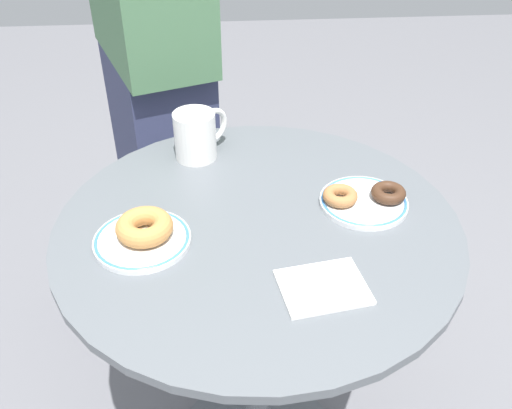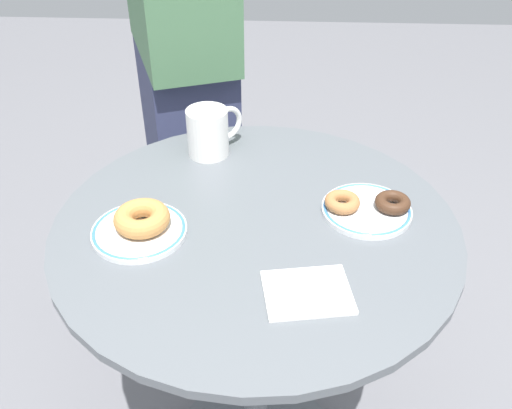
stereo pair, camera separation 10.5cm
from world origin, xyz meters
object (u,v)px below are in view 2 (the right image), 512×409
at_px(donut_old_fashioned, 142,218).
at_px(donut_chocolate, 393,202).
at_px(paper_napkin, 307,292).
at_px(coffee_mug, 209,132).
at_px(cafe_table, 256,321).
at_px(person_figure, 184,71).
at_px(plate_left, 139,231).
at_px(donut_cinnamon, 342,202).
at_px(plate_right, 367,210).

xyz_separation_m(donut_old_fashioned, donut_chocolate, (0.45, 0.08, -0.01)).
distance_m(donut_old_fashioned, paper_napkin, 0.33).
xyz_separation_m(donut_old_fashioned, coffee_mug, (0.09, 0.28, 0.02)).
relative_size(cafe_table, coffee_mug, 6.58).
bearing_deg(donut_old_fashioned, paper_napkin, -26.25).
bearing_deg(person_figure, paper_napkin, -68.42).
relative_size(plate_left, person_figure, 0.10).
bearing_deg(cafe_table, person_figure, 110.02).
xyz_separation_m(cafe_table, paper_napkin, (0.09, -0.18, 0.27)).
relative_size(donut_cinnamon, paper_napkin, 0.49).
bearing_deg(donut_cinnamon, cafe_table, -165.67).
bearing_deg(donut_old_fashioned, donut_chocolate, 9.90).
relative_size(paper_napkin, person_figure, 0.08).
xyz_separation_m(plate_right, donut_chocolate, (0.05, 0.00, 0.02)).
height_order(cafe_table, donut_chocolate, donut_chocolate).
xyz_separation_m(cafe_table, donut_old_fashioned, (-0.20, -0.04, 0.29)).
bearing_deg(person_figure, donut_chocolate, -50.30).
relative_size(plate_right, donut_cinnamon, 2.54).
xyz_separation_m(paper_napkin, person_figure, (-0.32, 0.80, 0.03)).
bearing_deg(cafe_table, donut_cinnamon, 14.33).
distance_m(plate_left, coffee_mug, 0.31).
bearing_deg(paper_napkin, coffee_mug, 115.53).
bearing_deg(plate_left, coffee_mug, 71.80).
xyz_separation_m(donut_cinnamon, paper_napkin, (-0.07, -0.22, -0.02)).
distance_m(cafe_table, coffee_mug, 0.42).
bearing_deg(person_figure, plate_left, -88.30).
xyz_separation_m(cafe_table, plate_left, (-0.21, -0.04, 0.27)).
bearing_deg(coffee_mug, cafe_table, -65.36).
bearing_deg(cafe_table, plate_right, 11.05).
bearing_deg(donut_chocolate, person_figure, 129.70).
distance_m(cafe_table, donut_chocolate, 0.39).
relative_size(cafe_table, donut_chocolate, 11.54).
height_order(donut_old_fashioned, person_figure, person_figure).
xyz_separation_m(donut_old_fashioned, person_figure, (-0.03, 0.66, 0.00)).
height_order(cafe_table, plate_right, plate_right).
relative_size(donut_chocolate, coffee_mug, 0.57).
relative_size(cafe_table, plate_right, 4.55).
bearing_deg(paper_napkin, plate_right, 62.17).
distance_m(donut_chocolate, paper_napkin, 0.28).
xyz_separation_m(plate_right, donut_cinnamon, (-0.05, 0.00, 0.02)).
bearing_deg(cafe_table, donut_chocolate, 9.70).
distance_m(cafe_table, plate_right, 0.34).
height_order(plate_right, donut_chocolate, donut_chocolate).
distance_m(plate_left, donut_old_fashioned, 0.02).
relative_size(plate_left, donut_chocolate, 2.56).
distance_m(plate_right, coffee_mug, 0.38).
bearing_deg(paper_napkin, person_figure, 111.58).
height_order(cafe_table, donut_old_fashioned, donut_old_fashioned).
height_order(cafe_table, paper_napkin, paper_napkin).
bearing_deg(paper_napkin, donut_old_fashioned, 153.75).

